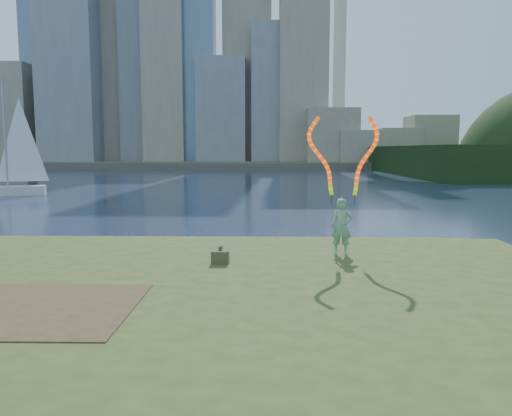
{
  "coord_description": "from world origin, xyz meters",
  "views": [
    {
      "loc": [
        1.64,
        -11.41,
        3.52
      ],
      "look_at": [
        1.42,
        1.0,
        2.05
      ],
      "focal_mm": 35.0,
      "sensor_mm": 36.0,
      "label": 1
    }
  ],
  "objects": [
    {
      "name": "canvas_bag",
      "position": [
        0.57,
        0.31,
        0.97
      ],
      "size": [
        0.42,
        0.48,
        0.4
      ],
      "rotation": [
        0.0,
        0.0,
        0.0
      ],
      "color": "#424427",
      "rests_on": "grassy_knoll"
    },
    {
      "name": "dirt_patch",
      "position": [
        -2.2,
        -3.2,
        0.81
      ],
      "size": [
        3.2,
        3.0,
        0.02
      ],
      "primitive_type": "cube",
      "color": "#47331E",
      "rests_on": "grassy_knoll"
    },
    {
      "name": "woman_with_ribbons",
      "position": [
        3.63,
        1.36,
        2.25
      ],
      "size": [
        1.96,
        0.48,
        3.87
      ],
      "rotation": [
        0.0,
        0.0,
        -0.16
      ],
      "color": "#186833",
      "rests_on": "grassy_knoll"
    },
    {
      "name": "grassy_knoll",
      "position": [
        0.0,
        -2.3,
        0.34
      ],
      "size": [
        20.0,
        18.0,
        0.8
      ],
      "color": "#384819",
      "rests_on": "ground"
    },
    {
      "name": "sailboat",
      "position": [
        -17.88,
        26.6,
        1.47
      ],
      "size": [
        5.61,
        3.32,
        8.54
      ],
      "rotation": [
        0.0,
        0.0,
        0.33
      ],
      "color": "silver",
      "rests_on": "ground"
    },
    {
      "name": "far_shore",
      "position": [
        0.0,
        95.0,
        0.6
      ],
      "size": [
        320.0,
        40.0,
        1.2
      ],
      "primitive_type": "cube",
      "color": "#4C4738",
      "rests_on": "ground"
    },
    {
      "name": "ground",
      "position": [
        0.0,
        0.0,
        0.0
      ],
      "size": [
        320.0,
        320.0,
        0.0
      ],
      "primitive_type": "plane",
      "color": "#18253E",
      "rests_on": "ground"
    }
  ]
}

